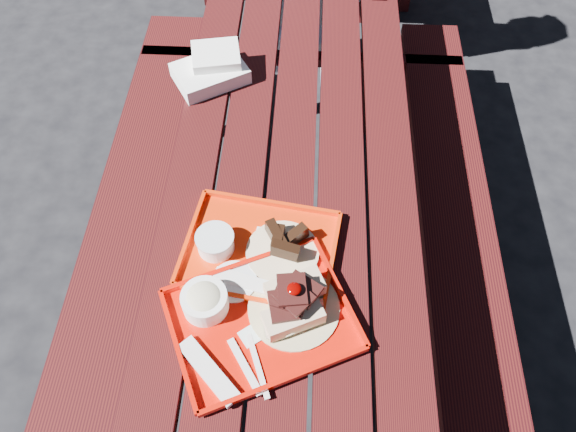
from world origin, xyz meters
name	(u,v)px	position (x,y,z in m)	size (l,w,h in m)	color
ground	(290,300)	(0.00, 0.00, 0.00)	(60.00, 60.00, 0.00)	black
picnic_table_near	(290,223)	(0.00, 0.00, 0.56)	(1.41, 2.40, 0.75)	#3D0E0B
near_tray	(258,310)	(-0.06, -0.41, 0.78)	(0.54, 0.49, 0.14)	red
far_tray	(257,249)	(-0.08, -0.23, 0.77)	(0.45, 0.37, 0.07)	red
white_cloth	(212,69)	(-0.29, 0.46, 0.79)	(0.28, 0.26, 0.09)	white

